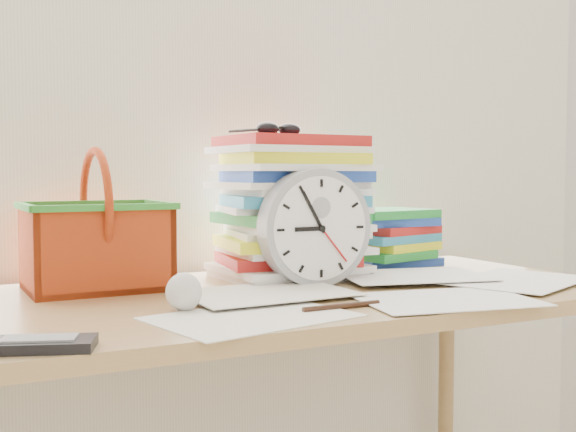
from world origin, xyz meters
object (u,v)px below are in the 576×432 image
desk (295,325)px  calculator (39,345)px  basket (96,220)px  paper_stack (291,207)px  book_stack (392,238)px  clock (315,228)px

desk → calculator: size_ratio=9.32×
basket → calculator: basket is taller
paper_stack → book_stack: (0.33, 0.05, -0.09)m
desk → paper_stack: paper_stack is taller
desk → paper_stack: bearing=65.6°
paper_stack → clock: bearing=-96.4°
desk → basket: basket is taller
paper_stack → calculator: paper_stack is taller
clock → calculator: bearing=-152.1°
desk → paper_stack: size_ratio=4.06×
paper_stack → clock: size_ratio=1.36×
desk → book_stack: bearing=29.5°
desk → clock: clock is taller
calculator → clock: bearing=48.3°
clock → basket: (-0.43, 0.17, 0.02)m
paper_stack → calculator: 0.81m
book_stack → basket: bearing=-177.3°
paper_stack → clock: 0.15m
basket → paper_stack: bearing=-3.2°
book_stack → calculator: bearing=-151.2°
book_stack → clock: bearing=-149.6°
calculator → basket: bearing=90.0°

